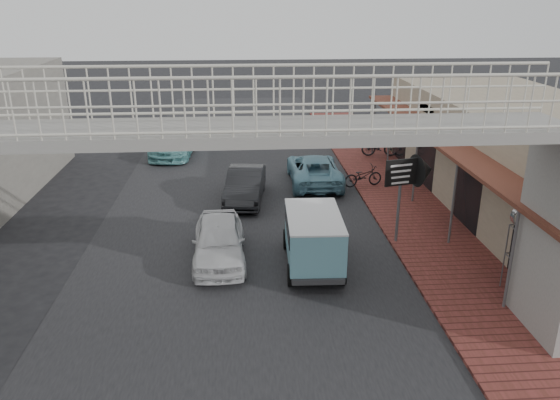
{
  "coord_description": "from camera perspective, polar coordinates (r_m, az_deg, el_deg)",
  "views": [
    {
      "loc": [
        0.15,
        -14.98,
        7.68
      ],
      "look_at": [
        1.3,
        0.87,
        1.8
      ],
      "focal_mm": 35.0,
      "sensor_mm": 36.0,
      "label": 1
    }
  ],
  "objects": [
    {
      "name": "shophouse_row",
      "position": [
        22.57,
        24.73,
        3.86
      ],
      "size": [
        7.2,
        18.0,
        4.0
      ],
      "color": "gray",
      "rests_on": "ground"
    },
    {
      "name": "dark_sedan",
      "position": [
        21.94,
        -3.66,
        1.57
      ],
      "size": [
        1.83,
        4.09,
        1.3
      ],
      "primitive_type": "imported",
      "rotation": [
        0.0,
        0.0,
        -0.12
      ],
      "color": "black",
      "rests_on": "ground"
    },
    {
      "name": "white_hatchback",
      "position": [
        16.98,
        -6.4,
        -4.22
      ],
      "size": [
        1.69,
        3.97,
        1.34
      ],
      "primitive_type": "imported",
      "rotation": [
        0.0,
        0.0,
        0.03
      ],
      "color": "silver",
      "rests_on": "ground"
    },
    {
      "name": "sidewalk",
      "position": [
        20.54,
        14.2,
        -2.16
      ],
      "size": [
        3.0,
        40.0,
        0.1
      ],
      "primitive_type": "cube",
      "color": "brown",
      "rests_on": "ground"
    },
    {
      "name": "street_clock",
      "position": [
        15.75,
        24.01,
        -2.03
      ],
      "size": [
        0.62,
        0.51,
        2.49
      ],
      "rotation": [
        0.0,
        0.0,
        -0.06
      ],
      "color": "#59595B",
      "rests_on": "sidewalk"
    },
    {
      "name": "angkot_van",
      "position": [
        16.36,
        3.47,
        -3.41
      ],
      "size": [
        1.74,
        3.62,
        1.75
      ],
      "rotation": [
        0.0,
        0.0,
        -0.03
      ],
      "color": "black",
      "rests_on": "ground"
    },
    {
      "name": "angkot_far",
      "position": [
        29.14,
        -10.89,
        6.1
      ],
      "size": [
        2.5,
        5.09,
        1.42
      ],
      "primitive_type": "imported",
      "rotation": [
        0.0,
        0.0,
        -0.11
      ],
      "color": "#66AFB2",
      "rests_on": "ground"
    },
    {
      "name": "arrow_sign",
      "position": [
        18.15,
        14.56,
        2.94
      ],
      "size": [
        1.77,
        1.17,
        2.93
      ],
      "rotation": [
        0.0,
        0.0,
        0.25
      ],
      "color": "#59595B",
      "rests_on": "sidewalk"
    },
    {
      "name": "angkot_curb",
      "position": [
        24.01,
        3.58,
        3.22
      ],
      "size": [
        2.17,
        4.64,
        1.28
      ],
      "primitive_type": "imported",
      "rotation": [
        0.0,
        0.0,
        3.13
      ],
      "color": "#659CB0",
      "rests_on": "ground"
    },
    {
      "name": "road_strip",
      "position": [
        16.83,
        -4.23,
        -6.89
      ],
      "size": [
        10.0,
        60.0,
        0.01
      ],
      "primitive_type": "cube",
      "color": "black",
      "rests_on": "ground"
    },
    {
      "name": "motorcycle_far",
      "position": [
        28.37,
        10.4,
        5.64
      ],
      "size": [
        1.91,
        0.72,
        1.12
      ],
      "primitive_type": "imported",
      "rotation": [
        0.0,
        0.0,
        1.47
      ],
      "color": "black",
      "rests_on": "sidewalk"
    },
    {
      "name": "footbridge",
      "position": [
        11.87,
        -4.56,
        -2.07
      ],
      "size": [
        16.4,
        2.4,
        6.34
      ],
      "color": "gray",
      "rests_on": "ground"
    },
    {
      "name": "motorcycle_near",
      "position": [
        23.61,
        8.67,
        2.5
      ],
      "size": [
        1.82,
        0.99,
        0.91
      ],
      "primitive_type": "imported",
      "rotation": [
        0.0,
        0.0,
        1.81
      ],
      "color": "black",
      "rests_on": "sidewalk"
    },
    {
      "name": "ground",
      "position": [
        16.83,
        -4.23,
        -6.9
      ],
      "size": [
        120.0,
        120.0,
        0.0
      ],
      "primitive_type": "plane",
      "color": "black",
      "rests_on": "ground"
    }
  ]
}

